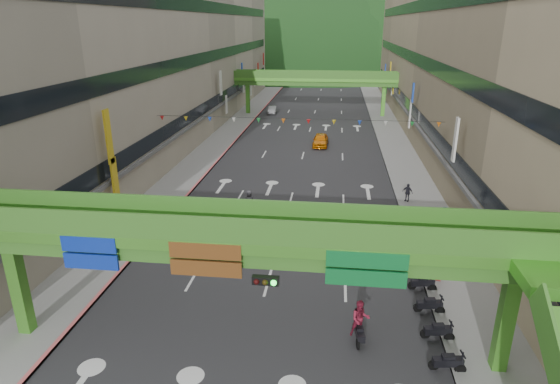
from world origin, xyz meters
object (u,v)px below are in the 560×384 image
overpass_near (266,258)px  car_silver (272,110)px  scooter_rider_mid (360,321)px  car_yellow (320,140)px  scooter_rider_near (214,232)px  pedestrian_red (438,271)px

overpass_near → car_silver: overpass_near is taller
scooter_rider_mid → car_silver: scooter_rider_mid is taller
overpass_near → car_yellow: overpass_near is taller
scooter_rider_near → pedestrian_red: bearing=-13.3°
scooter_rider_mid → scooter_rider_near: bearing=135.8°
car_yellow → scooter_rider_near: bearing=-100.9°
car_yellow → scooter_rider_mid: bearing=-83.6°
scooter_rider_near → car_yellow: bearing=77.7°
scooter_rider_near → car_yellow: (6.13, 28.19, -0.28)m
scooter_rider_mid → car_silver: (-12.08, 58.34, -0.54)m
overpass_near → scooter_rider_mid: overpass_near is taller
car_silver → car_yellow: 22.77m
scooter_rider_near → scooter_rider_mid: size_ratio=1.00×
scooter_rider_near → car_yellow: size_ratio=0.49×
scooter_rider_mid → car_yellow: 37.49m
overpass_near → pedestrian_red: bearing=40.9°
scooter_rider_near → car_silver: (-2.67, 49.19, -0.44)m
car_yellow → pedestrian_red: size_ratio=2.55×
scooter_rider_mid → pedestrian_red: scooter_rider_mid is taller
overpass_near → car_yellow: 39.47m
scooter_rider_near → car_yellow: 28.85m
car_yellow → pedestrian_red: bearing=-74.4°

